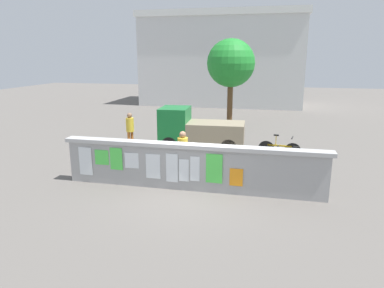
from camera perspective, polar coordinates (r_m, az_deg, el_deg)
ground at (r=18.54m, az=5.44°, el=1.57°), size 60.00×60.00×0.00m
poster_wall at (r=10.72m, az=-0.22°, el=-3.63°), size 8.20×0.42×1.45m
auto_rickshaw_truck at (r=15.19m, az=0.88°, el=2.30°), size 3.67×1.69×1.85m
motorcycle at (r=13.11m, az=-10.11°, el=-1.82°), size 1.90×0.56×0.87m
bicycle_near at (r=14.56m, az=13.98°, el=-0.81°), size 1.70×0.44×0.95m
bicycle_far at (r=12.90m, az=15.70°, el=-2.86°), size 1.70×0.44×0.95m
person_walking at (r=11.64m, az=-1.51°, el=-0.97°), size 0.37×0.37×1.62m
person_bystander at (r=15.55m, az=-10.02°, el=2.69°), size 0.46×0.46×1.62m
tree_roadside at (r=20.61m, az=6.33°, el=12.85°), size 2.73×2.73×4.97m
building_background at (r=30.37m, az=5.01°, el=13.58°), size 13.25×6.12×7.43m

